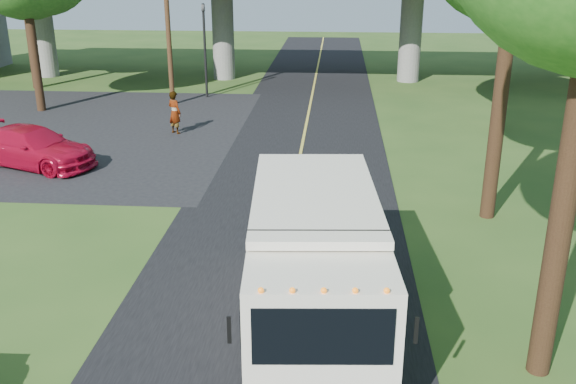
# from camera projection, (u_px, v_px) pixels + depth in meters

# --- Properties ---
(road) EXTENTS (7.00, 90.00, 0.02)m
(road) POSITION_uv_depth(u_px,v_px,m) (291.00, 199.00, 21.43)
(road) COLOR black
(road) RESTS_ON ground
(parking_lot) EXTENTS (16.00, 18.00, 0.01)m
(parking_lot) POSITION_uv_depth(u_px,v_px,m) (67.00, 131.00, 29.69)
(parking_lot) COLOR black
(parking_lot) RESTS_ON ground
(lane_line) EXTENTS (0.12, 90.00, 0.01)m
(lane_line) POSITION_uv_depth(u_px,v_px,m) (291.00, 199.00, 21.42)
(lane_line) COLOR gold
(lane_line) RESTS_ON road
(overpass) EXTENTS (54.00, 10.00, 7.30)m
(overpass) POSITION_uv_depth(u_px,v_px,m) (316.00, 8.00, 40.42)
(overpass) COLOR slate
(overpass) RESTS_ON ground
(traffic_signal) EXTENTS (0.18, 0.22, 5.20)m
(traffic_signal) POSITION_uv_depth(u_px,v_px,m) (205.00, 41.00, 35.71)
(traffic_signal) COLOR black
(traffic_signal) RESTS_ON ground
(utility_pole) EXTENTS (1.60, 0.26, 9.00)m
(utility_pole) POSITION_uv_depth(u_px,v_px,m) (167.00, 18.00, 33.46)
(utility_pole) COLOR #472D19
(utility_pole) RESTS_ON ground
(step_van) EXTENTS (3.14, 7.34, 3.01)m
(step_van) POSITION_uv_depth(u_px,v_px,m) (315.00, 263.00, 13.41)
(step_van) COLOR silver
(step_van) RESTS_ON ground
(red_sedan) EXTENTS (5.60, 3.71, 1.51)m
(red_sedan) POSITION_uv_depth(u_px,v_px,m) (33.00, 147.00, 24.62)
(red_sedan) COLOR #B00A28
(red_sedan) RESTS_ON ground
(pedestrian) EXTENTS (0.85, 0.79, 1.96)m
(pedestrian) POSITION_uv_depth(u_px,v_px,m) (175.00, 113.00, 29.01)
(pedestrian) COLOR gray
(pedestrian) RESTS_ON ground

